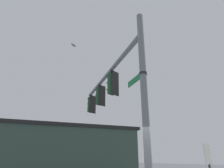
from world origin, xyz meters
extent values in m
cylinder|color=slate|center=(0.00, 0.00, 3.32)|extent=(0.23, 0.23, 6.64)
cylinder|color=slate|center=(1.75, 3.50, 5.78)|extent=(3.67, 7.10, 0.20)
cylinder|color=black|center=(1.37, 2.76, 5.59)|extent=(0.08, 0.08, 0.18)
cube|color=#194723|center=(1.37, 2.76, 4.97)|extent=(0.36, 0.30, 1.05)
sphere|color=#590F0F|center=(1.37, 2.95, 5.32)|extent=(0.22, 0.22, 0.22)
cube|color=#194723|center=(1.37, 2.97, 5.42)|extent=(0.24, 0.20, 0.03)
sphere|color=yellow|center=(1.37, 2.95, 4.97)|extent=(0.22, 0.22, 0.22)
cube|color=#194723|center=(1.37, 2.97, 5.07)|extent=(0.24, 0.20, 0.03)
sphere|color=#0F4C19|center=(1.37, 2.95, 4.62)|extent=(0.22, 0.22, 0.22)
cube|color=#194723|center=(1.37, 2.97, 4.72)|extent=(0.24, 0.20, 0.03)
cube|color=black|center=(1.37, 2.59, 4.97)|extent=(0.54, 0.03, 1.22)
cylinder|color=black|center=(2.34, 4.71, 5.59)|extent=(0.08, 0.08, 0.18)
cube|color=#194723|center=(2.34, 4.71, 4.97)|extent=(0.36, 0.30, 1.05)
sphere|color=#590F0F|center=(2.34, 4.90, 5.32)|extent=(0.22, 0.22, 0.22)
cube|color=#194723|center=(2.34, 4.92, 5.42)|extent=(0.24, 0.20, 0.03)
sphere|color=yellow|center=(2.34, 4.90, 4.97)|extent=(0.22, 0.22, 0.22)
cube|color=#194723|center=(2.34, 4.92, 5.07)|extent=(0.24, 0.20, 0.03)
sphere|color=#0F4C19|center=(2.34, 4.90, 4.62)|extent=(0.22, 0.22, 0.22)
cube|color=#194723|center=(2.34, 4.92, 4.72)|extent=(0.24, 0.20, 0.03)
cube|color=black|center=(2.34, 4.54, 4.97)|extent=(0.54, 0.03, 1.22)
cylinder|color=black|center=(3.31, 6.66, 5.59)|extent=(0.08, 0.08, 0.18)
cube|color=#194723|center=(3.31, 6.66, 4.97)|extent=(0.36, 0.30, 1.05)
sphere|color=#590F0F|center=(3.31, 6.84, 5.32)|extent=(0.22, 0.22, 0.22)
cube|color=#194723|center=(3.31, 6.86, 5.42)|extent=(0.24, 0.20, 0.03)
sphere|color=yellow|center=(3.31, 6.84, 4.97)|extent=(0.22, 0.22, 0.22)
cube|color=#194723|center=(3.31, 6.86, 5.07)|extent=(0.24, 0.20, 0.03)
sphere|color=#0F4C19|center=(3.31, 6.84, 4.62)|extent=(0.22, 0.22, 0.22)
cube|color=#194723|center=(3.31, 6.86, 4.72)|extent=(0.24, 0.20, 0.03)
cube|color=black|center=(3.31, 6.49, 4.97)|extent=(0.54, 0.03, 1.22)
cube|color=#147238|center=(0.30, 0.60, 4.26)|extent=(0.51, 0.97, 0.22)
cube|color=white|center=(0.30, 0.61, 4.26)|extent=(0.49, 0.96, 0.04)
cylinder|color=#262626|center=(0.00, 0.00, 4.26)|extent=(0.27, 0.27, 0.08)
ellipsoid|color=gray|center=(0.86, 5.60, 8.13)|extent=(0.14, 0.28, 0.08)
cube|color=gray|center=(0.84, 5.60, 8.14)|extent=(0.33, 0.13, 0.12)
cube|color=gray|center=(0.88, 5.61, 8.14)|extent=(0.34, 0.13, 0.03)
cube|color=#33473D|center=(5.55, 13.21, 2.02)|extent=(14.07, 9.93, 4.03)
cube|color=maroon|center=(6.69, 15.92, 2.22)|extent=(11.21, 5.47, 0.30)
cube|color=black|center=(5.55, 13.21, 4.18)|extent=(14.63, 10.32, 0.30)
cube|color=silver|center=(3.31, -0.50, 1.75)|extent=(0.60, 0.04, 0.76)
camera|label=1|loc=(-5.00, -3.41, 1.68)|focal=31.22mm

